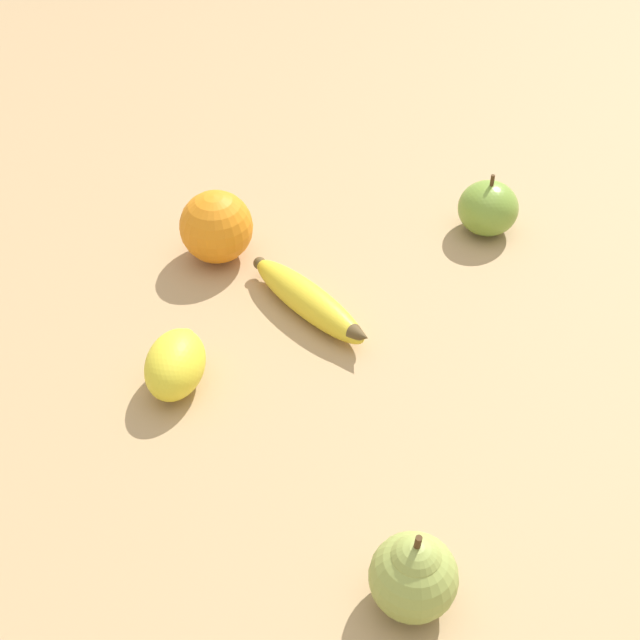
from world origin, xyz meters
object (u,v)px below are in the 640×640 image
Objects in this scene: banana at (309,301)px; orange at (216,227)px; apple at (488,208)px; pear at (414,574)px; lemon at (175,364)px.

orange is at bearing -174.50° from banana.
orange is 0.31m from apple.
lemon is at bearing 111.68° from pear.
lemon is at bearing -162.79° from apple.
apple is 0.41m from lemon.
pear is at bearing -68.32° from lemon.
pear reaches higher than apple.
banana is 2.04× the size of pear.
pear is 0.31m from lemon.
banana is 0.25m from apple.
apple is 0.77× the size of lemon.
banana is 2.16× the size of orange.
orange is at bearing 93.02° from pear.
orange is 0.46m from pear.
apple is (0.24, 0.07, 0.01)m from banana.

